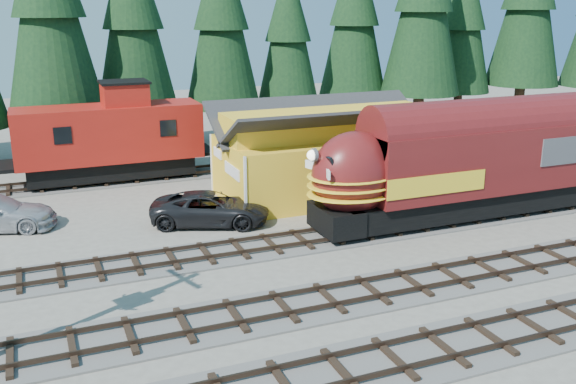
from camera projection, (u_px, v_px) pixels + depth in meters
name	position (u px, v px, depth m)	size (l,w,h in m)	color
ground	(435.00, 259.00, 27.43)	(120.00, 120.00, 0.00)	#6B665B
track_siding	(548.00, 205.00, 34.61)	(68.00, 3.20, 0.33)	#4C4947
track_spur	(131.00, 179.00, 39.74)	(32.00, 3.20, 0.33)	#4C4947
depot	(329.00, 144.00, 35.92)	(12.80, 7.00, 5.30)	gold
conifer_backdrop	(344.00, 14.00, 49.07)	(80.11, 21.20, 16.00)	black
locomotive	(460.00, 168.00, 31.71)	(16.97, 3.37, 4.61)	black
caboose	(110.00, 137.00, 38.61)	(10.87, 3.15, 5.65)	black
pickup_truck_a	(210.00, 208.00, 31.56)	(2.66, 5.78, 1.61)	black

